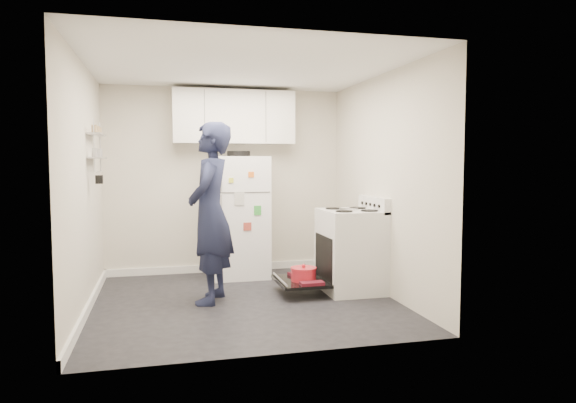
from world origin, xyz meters
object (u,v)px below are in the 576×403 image
object	(u,v)px
electric_range	(350,251)
person	(210,213)
refrigerator	(239,216)
open_oven_door	(302,278)

from	to	relation	value
electric_range	person	bearing A→B (deg)	-177.18
refrigerator	person	xyz separation A→B (m)	(-0.48, -1.18, 0.17)
person	refrigerator	bearing A→B (deg)	176.59
open_oven_door	refrigerator	xyz separation A→B (m)	(-0.55, 1.12, 0.61)
electric_range	open_oven_door	world-z (taller)	electric_range
open_oven_door	refrigerator	distance (m)	1.39
electric_range	person	world-z (taller)	person
electric_range	refrigerator	size ratio (longest dim) A/B	0.67
open_oven_door	person	xyz separation A→B (m)	(-1.03, -0.06, 0.77)
refrigerator	person	world-z (taller)	person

